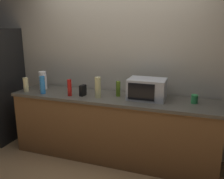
% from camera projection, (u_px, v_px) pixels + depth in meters
% --- Properties ---
extents(ground_plane, '(8.00, 8.00, 0.00)m').
position_uv_depth(ground_plane, '(102.00, 171.00, 3.13)').
color(ground_plane, '#A87F51').
extents(back_wall, '(6.40, 0.10, 2.70)m').
position_uv_depth(back_wall, '(121.00, 60.00, 3.53)').
color(back_wall, '#B2A893').
rests_on(back_wall, ground_plane).
extents(counter_run, '(2.84, 0.64, 0.90)m').
position_uv_depth(counter_run, '(112.00, 127.00, 3.38)').
color(counter_run, brown).
rests_on(counter_run, ground_plane).
extents(microwave, '(0.48, 0.35, 0.27)m').
position_uv_depth(microwave, '(147.00, 89.00, 3.13)').
color(microwave, '#B7BABF').
rests_on(microwave, counter_run).
extents(paper_towel_roll, '(0.12, 0.12, 0.27)m').
position_uv_depth(paper_towel_roll, '(43.00, 80.00, 3.64)').
color(paper_towel_roll, white).
rests_on(paper_towel_roll, counter_run).
extents(cordless_phone, '(0.06, 0.12, 0.15)m').
position_uv_depth(cordless_phone, '(83.00, 90.00, 3.30)').
color(cordless_phone, black).
rests_on(cordless_phone, counter_run).
extents(bottle_hand_soap, '(0.07, 0.07, 0.21)m').
position_uv_depth(bottle_hand_soap, '(26.00, 85.00, 3.51)').
color(bottle_hand_soap, beige).
rests_on(bottle_hand_soap, counter_run).
extents(bottle_spray_cleaner, '(0.07, 0.07, 0.25)m').
position_uv_depth(bottle_spray_cleaner, '(42.00, 85.00, 3.39)').
color(bottle_spray_cleaner, '#338CE5').
rests_on(bottle_spray_cleaner, counter_run).
extents(bottle_vinegar, '(0.08, 0.08, 0.28)m').
position_uv_depth(bottle_vinegar, '(98.00, 87.00, 3.19)').
color(bottle_vinegar, beige).
rests_on(bottle_vinegar, counter_run).
extents(bottle_hot_sauce, '(0.06, 0.06, 0.23)m').
position_uv_depth(bottle_hot_sauce, '(70.00, 88.00, 3.28)').
color(bottle_hot_sauce, red).
rests_on(bottle_hot_sauce, counter_run).
extents(bottle_olive_oil, '(0.06, 0.06, 0.21)m').
position_uv_depth(bottle_olive_oil, '(118.00, 89.00, 3.26)').
color(bottle_olive_oil, '#4C6B19').
rests_on(bottle_olive_oil, counter_run).
extents(mug_green, '(0.08, 0.08, 0.11)m').
position_uv_depth(mug_green, '(194.00, 99.00, 2.97)').
color(mug_green, '#2D8C47').
rests_on(mug_green, counter_run).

